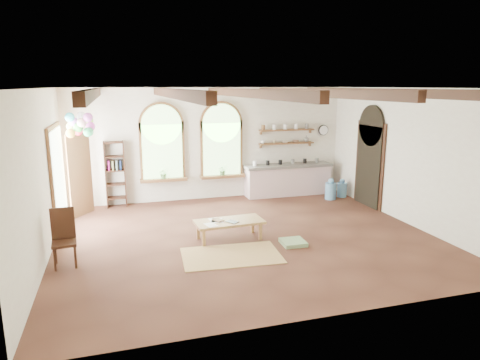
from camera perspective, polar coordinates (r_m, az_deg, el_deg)
name	(u,v)px	position (r m, az deg, el deg)	size (l,w,h in m)	color
floor	(246,237)	(9.47, 0.87, -7.58)	(8.00, 8.00, 0.00)	brown
ceiling_beams	(247,93)	(8.90, 0.94, 11.52)	(6.20, 6.80, 0.18)	#341A10
window_left	(162,145)	(12.10, -10.34, 4.60)	(1.30, 0.28, 2.20)	brown
window_right	(222,143)	(12.39, -2.48, 4.98)	(1.30, 0.28, 2.20)	brown
left_doorway	(58,180)	(10.59, -23.09, 0.04)	(0.10, 1.90, 2.50)	brown
right_doorway	(369,166)	(12.17, 16.78, 1.78)	(0.10, 1.30, 2.40)	black
kitchen_counter	(288,179)	(13.00, 6.40, 0.09)	(2.68, 0.62, 0.94)	beige
wall_shelf_lower	(286,143)	(12.98, 6.21, 4.90)	(1.70, 0.24, 0.04)	brown
wall_shelf_upper	(287,130)	(12.93, 6.25, 6.65)	(1.70, 0.24, 0.04)	brown
wall_clock	(323,130)	(13.52, 11.07, 6.54)	(0.32, 0.32, 0.04)	black
bookshelf	(115,174)	(12.05, -16.30, 0.74)	(0.53, 0.32, 1.80)	#341A10
coffee_table	(229,223)	(9.22, -1.46, -5.73)	(1.49, 0.74, 0.42)	tan
side_chair	(65,250)	(8.56, -22.32, -8.59)	(0.46, 0.46, 1.07)	#341A10
floor_mat	(231,255)	(8.47, -1.15, -10.02)	(1.90, 1.18, 0.02)	tan
floor_cushion	(293,242)	(9.10, 7.09, -8.26)	(0.48, 0.48, 0.08)	#7C9F6D
water_jug_a	(342,189)	(13.07, 13.44, -1.18)	(0.28, 0.28, 0.55)	#5E99CB
water_jug_b	(331,190)	(12.73, 12.00, -1.33)	(0.32, 0.32, 0.62)	#5E99CB
balloon_cluster	(81,125)	(10.86, -20.48, 6.89)	(0.66, 0.73, 1.14)	white
table_book	(215,221)	(9.17, -3.36, -5.47)	(0.18, 0.26, 0.02)	olive
tablet	(232,222)	(9.11, -1.03, -5.59)	(0.17, 0.25, 0.01)	black
potted_plant_left	(164,173)	(12.12, -10.14, 0.88)	(0.27, 0.23, 0.30)	#598C4C
potted_plant_right	(223,170)	(12.41, -2.33, 1.34)	(0.27, 0.23, 0.30)	#598C4C
shelf_cup_a	(263,142)	(12.70, 3.08, 5.10)	(0.12, 0.10, 0.10)	white
shelf_cup_b	(274,142)	(12.82, 4.56, 5.14)	(0.10, 0.10, 0.09)	beige
shelf_bowl_a	(285,142)	(12.95, 6.01, 5.09)	(0.22, 0.22, 0.05)	beige
shelf_bowl_b	(296,141)	(13.09, 7.44, 5.15)	(0.20, 0.20, 0.06)	#8C664C
shelf_vase	(306,139)	(13.22, 8.84, 5.47)	(0.18, 0.18, 0.19)	slate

